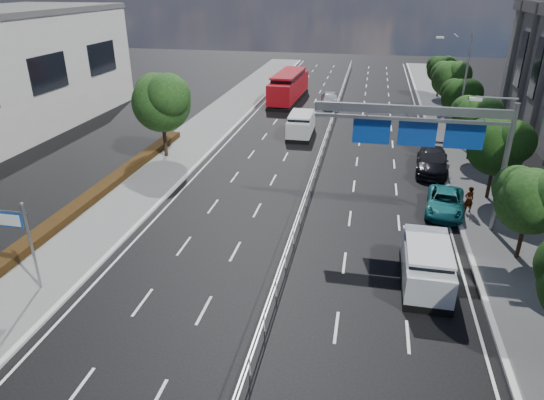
# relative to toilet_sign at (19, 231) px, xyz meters

# --- Properties ---
(ground) EXTENTS (160.00, 160.00, 0.00)m
(ground) POSITION_rel_toilet_sign_xyz_m (10.95, 0.00, -2.94)
(ground) COLOR black
(ground) RESTS_ON ground
(sidewalk_near) EXTENTS (5.00, 140.00, 0.14)m
(sidewalk_near) POSITION_rel_toilet_sign_xyz_m (-0.55, 0.00, -2.87)
(sidewalk_near) COLOR slate
(sidewalk_near) RESTS_ON ground
(kerb_near) EXTENTS (0.25, 140.00, 0.15)m
(kerb_near) POSITION_rel_toilet_sign_xyz_m (1.95, 0.00, -2.87)
(kerb_near) COLOR silver
(kerb_near) RESTS_ON ground
(kerb_far) EXTENTS (0.25, 140.00, 0.15)m
(kerb_far) POSITION_rel_toilet_sign_xyz_m (19.95, 0.00, -2.87)
(kerb_far) COLOR silver
(kerb_far) RESTS_ON ground
(median_fence) EXTENTS (0.05, 85.00, 1.02)m
(median_fence) POSITION_rel_toilet_sign_xyz_m (10.95, 22.50, -2.42)
(median_fence) COLOR silver
(median_fence) RESTS_ON ground
(hedge_near) EXTENTS (1.00, 36.00, 0.44)m
(hedge_near) POSITION_rel_toilet_sign_xyz_m (-2.35, 5.00, -2.58)
(hedge_near) COLOR black
(hedge_near) RESTS_ON sidewalk_near
(toilet_sign) EXTENTS (1.62, 0.18, 4.34)m
(toilet_sign) POSITION_rel_toilet_sign_xyz_m (0.00, 0.00, 0.00)
(toilet_sign) COLOR gray
(toilet_sign) RESTS_ON ground
(overhead_gantry) EXTENTS (10.24, 0.38, 7.45)m
(overhead_gantry) POSITION_rel_toilet_sign_xyz_m (17.69, 10.05, 2.66)
(overhead_gantry) COLOR gray
(overhead_gantry) RESTS_ON ground
(streetlight_far) EXTENTS (2.78, 2.40, 9.00)m
(streetlight_far) POSITION_rel_toilet_sign_xyz_m (21.46, 26.00, 2.27)
(streetlight_far) COLOR gray
(streetlight_far) RESTS_ON ground
(near_tree_back) EXTENTS (4.84, 4.51, 6.69)m
(near_tree_back) POSITION_rel_toilet_sign_xyz_m (-0.99, 17.97, 1.67)
(near_tree_back) COLOR black
(near_tree_back) RESTS_ON ground
(far_tree_c) EXTENTS (3.52, 3.28, 4.94)m
(far_tree_c) POSITION_rel_toilet_sign_xyz_m (22.20, 6.98, 0.48)
(far_tree_c) COLOR black
(far_tree_c) RESTS_ON ground
(far_tree_d) EXTENTS (3.85, 3.59, 5.34)m
(far_tree_d) POSITION_rel_toilet_sign_xyz_m (22.20, 14.48, 0.74)
(far_tree_d) COLOR black
(far_tree_d) RESTS_ON ground
(far_tree_e) EXTENTS (3.63, 3.38, 5.13)m
(far_tree_e) POSITION_rel_toilet_sign_xyz_m (22.20, 21.98, 0.61)
(far_tree_e) COLOR black
(far_tree_e) RESTS_ON ground
(far_tree_f) EXTENTS (3.52, 3.28, 5.02)m
(far_tree_f) POSITION_rel_toilet_sign_xyz_m (22.20, 29.48, 0.55)
(far_tree_f) COLOR black
(far_tree_f) RESTS_ON ground
(far_tree_g) EXTENTS (3.96, 3.69, 5.45)m
(far_tree_g) POSITION_rel_toilet_sign_xyz_m (22.20, 36.98, 0.81)
(far_tree_g) COLOR black
(far_tree_g) RESTS_ON ground
(far_tree_h) EXTENTS (3.41, 3.18, 4.91)m
(far_tree_h) POSITION_rel_toilet_sign_xyz_m (22.20, 44.48, 0.48)
(far_tree_h) COLOR black
(far_tree_h) RESTS_ON ground
(white_minivan) EXTENTS (2.13, 4.82, 2.08)m
(white_minivan) POSITION_rel_toilet_sign_xyz_m (8.52, 25.77, -1.92)
(white_minivan) COLOR black
(white_minivan) RESTS_ON ground
(red_bus) EXTENTS (3.16, 11.04, 3.26)m
(red_bus) POSITION_rel_toilet_sign_xyz_m (5.10, 39.31, -1.24)
(red_bus) COLOR black
(red_bus) RESTS_ON ground
(near_car_silver) EXTENTS (2.44, 4.88, 1.60)m
(near_car_silver) POSITION_rel_toilet_sign_xyz_m (9.95, 38.21, -2.15)
(near_car_silver) COLOR #AFB1B6
(near_car_silver) RESTS_ON ground
(near_car_dark) EXTENTS (2.02, 4.39, 1.39)m
(near_car_dark) POSITION_rel_toilet_sign_xyz_m (3.22, 54.26, -2.25)
(near_car_dark) COLOR black
(near_car_dark) RESTS_ON ground
(silver_minivan) EXTENTS (2.11, 4.89, 2.02)m
(silver_minivan) POSITION_rel_toilet_sign_xyz_m (17.45, 3.99, -1.95)
(silver_minivan) COLOR black
(silver_minivan) RESTS_ON ground
(parked_car_teal) EXTENTS (2.74, 4.86, 1.28)m
(parked_car_teal) POSITION_rel_toilet_sign_xyz_m (19.25, 12.00, -2.30)
(parked_car_teal) COLOR #196D71
(parked_car_teal) RESTS_ON ground
(parked_car_dark) EXTENTS (2.67, 5.54, 1.55)m
(parked_car_dark) POSITION_rel_toilet_sign_xyz_m (19.15, 19.00, -2.17)
(parked_car_dark) COLOR black
(parked_car_dark) RESTS_ON ground
(pedestrian_a) EXTENTS (0.69, 0.57, 1.63)m
(pedestrian_a) POSITION_rel_toilet_sign_xyz_m (20.55, 11.96, -1.99)
(pedestrian_a) COLOR gray
(pedestrian_a) RESTS_ON sidewalk_far
(pedestrian_b) EXTENTS (1.10, 0.99, 1.85)m
(pedestrian_b) POSITION_rel_toilet_sign_xyz_m (24.35, 14.23, -1.88)
(pedestrian_b) COLOR gray
(pedestrian_b) RESTS_ON sidewalk_far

